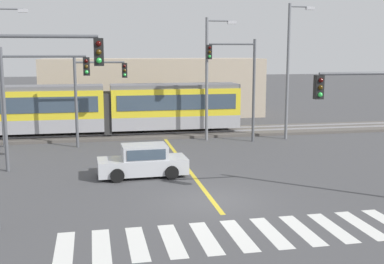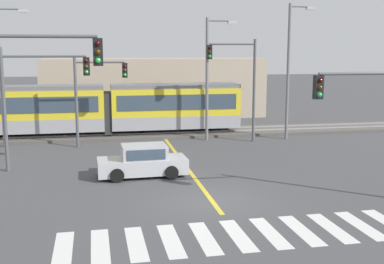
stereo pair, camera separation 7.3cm
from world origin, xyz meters
TOP-DOWN VIEW (x-y plane):
  - ground_plane at (0.00, 0.00)m, footprint 200.00×200.00m
  - track_bed at (0.00, 15.77)m, footprint 120.00×4.00m
  - rail_near at (0.00, 15.05)m, footprint 120.00×0.08m
  - rail_far at (0.00, 16.49)m, footprint 120.00×0.08m
  - light_rail_tram at (-3.79, 15.77)m, footprint 18.50×2.64m
  - crosswalk_stripe_0 at (-5.50, -3.77)m, footprint 0.60×2.81m
  - crosswalk_stripe_1 at (-4.40, -3.76)m, footprint 0.60×2.81m
  - crosswalk_stripe_2 at (-3.30, -3.74)m, footprint 0.60×2.81m
  - crosswalk_stripe_3 at (-2.20, -3.72)m, footprint 0.60×2.81m
  - crosswalk_stripe_4 at (-1.10, -3.71)m, footprint 0.60×2.81m
  - crosswalk_stripe_5 at (0.00, -3.69)m, footprint 0.60×2.81m
  - crosswalk_stripe_6 at (1.10, -3.67)m, footprint 0.60×2.81m
  - crosswalk_stripe_7 at (2.20, -3.66)m, footprint 0.60×2.81m
  - crosswalk_stripe_8 at (3.30, -3.64)m, footprint 0.60×2.81m
  - crosswalk_stripe_9 at (4.40, -3.62)m, footprint 0.60×2.81m
  - lane_centre_line at (0.00, 6.04)m, footprint 0.20×15.46m
  - sedan_crossing at (-2.37, 4.38)m, footprint 4.26×2.04m
  - traffic_light_mid_left at (-7.45, 6.62)m, footprint 4.25×0.38m
  - traffic_light_near_right at (6.02, -1.08)m, footprint 3.75×0.38m
  - traffic_light_far_left at (-4.61, 12.20)m, footprint 3.25×0.38m
  - traffic_light_far_right at (4.59, 12.00)m, footprint 3.25×0.38m
  - traffic_light_near_left at (-6.61, -1.74)m, footprint 3.75×0.38m
  - street_lamp_west at (-10.03, 13.16)m, footprint 1.92×0.28m
  - street_lamp_centre at (2.87, 13.05)m, footprint 2.04×0.28m
  - street_lamp_east at (8.22, 12.44)m, footprint 1.79×0.28m
  - building_backdrop_far at (0.56, 25.94)m, footprint 19.61×6.00m

SIDE VIEW (x-z plane):
  - ground_plane at x=0.00m, z-range 0.00..0.00m
  - lane_centre_line at x=0.00m, z-range 0.00..0.01m
  - crosswalk_stripe_0 at x=-5.50m, z-range 0.00..0.01m
  - crosswalk_stripe_1 at x=-4.40m, z-range 0.00..0.01m
  - crosswalk_stripe_2 at x=-3.30m, z-range 0.00..0.01m
  - crosswalk_stripe_3 at x=-2.20m, z-range 0.00..0.01m
  - crosswalk_stripe_4 at x=-1.10m, z-range 0.00..0.01m
  - crosswalk_stripe_5 at x=0.00m, z-range 0.00..0.01m
  - crosswalk_stripe_6 at x=1.10m, z-range 0.00..0.01m
  - crosswalk_stripe_7 at x=2.20m, z-range 0.00..0.01m
  - crosswalk_stripe_8 at x=3.30m, z-range 0.00..0.01m
  - crosswalk_stripe_9 at x=4.40m, z-range 0.00..0.01m
  - track_bed at x=0.00m, z-range 0.00..0.18m
  - rail_near at x=0.00m, z-range 0.18..0.28m
  - rail_far at x=0.00m, z-range 0.18..0.28m
  - sedan_crossing at x=-2.37m, z-range -0.06..1.46m
  - light_rail_tram at x=-3.79m, z-range 0.33..3.76m
  - building_backdrop_far at x=0.56m, z-range 0.00..5.24m
  - traffic_light_near_right at x=6.02m, z-range 0.87..6.47m
  - traffic_light_far_left at x=-4.61m, z-range 0.91..6.53m
  - traffic_light_mid_left at x=-7.45m, z-range 1.01..7.11m
  - traffic_light_far_right at x=4.59m, z-range 1.05..7.72m
  - traffic_light_near_left at x=-6.61m, z-range 1.07..7.85m
  - street_lamp_centre at x=2.87m, z-range 0.55..8.60m
  - street_lamp_west at x=-10.03m, z-range 0.54..9.15m
  - street_lamp_east at x=8.22m, z-range 0.53..9.51m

